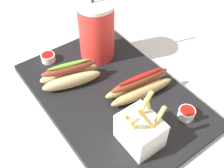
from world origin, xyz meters
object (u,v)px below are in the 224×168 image
(ketchup_cup_2, at_px, (48,57))
(soda_cup, at_px, (97,30))
(ketchup_cup_1, at_px, (187,113))
(fries_basket, at_px, (140,131))
(hot_dog_1, at_px, (139,86))
(hot_dog_2, at_px, (70,75))

(ketchup_cup_2, bearing_deg, soda_cup, -114.79)
(soda_cup, height_order, ketchup_cup_1, soda_cup)
(fries_basket, xyz_separation_m, ketchup_cup_1, (-0.01, -0.13, -0.03))
(fries_basket, xyz_separation_m, hot_dog_1, (0.11, -0.09, -0.01))
(soda_cup, relative_size, hot_dog_1, 1.49)
(soda_cup, relative_size, ketchup_cup_1, 6.81)
(fries_basket, bearing_deg, ketchup_cup_1, -96.20)
(ketchup_cup_1, xyz_separation_m, ketchup_cup_2, (0.36, 0.17, -0.00))
(hot_dog_2, bearing_deg, soda_cup, -66.00)
(soda_cup, xyz_separation_m, ketchup_cup_1, (-0.30, -0.04, -0.07))
(soda_cup, relative_size, ketchup_cup_2, 6.88)
(fries_basket, height_order, hot_dog_1, fries_basket)
(fries_basket, distance_m, ketchup_cup_2, 0.35)
(hot_dog_1, xyz_separation_m, hot_dog_2, (0.13, 0.12, 0.00))
(soda_cup, bearing_deg, hot_dog_2, 114.00)
(fries_basket, height_order, ketchup_cup_1, fries_basket)
(ketchup_cup_1, relative_size, ketchup_cup_2, 1.01)
(soda_cup, bearing_deg, fries_basket, 162.90)
(hot_dog_2, bearing_deg, ketchup_cup_2, 3.82)
(ketchup_cup_1, distance_m, ketchup_cup_2, 0.40)
(hot_dog_1, distance_m, ketchup_cup_1, 0.13)
(hot_dog_2, height_order, ketchup_cup_2, hot_dog_2)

